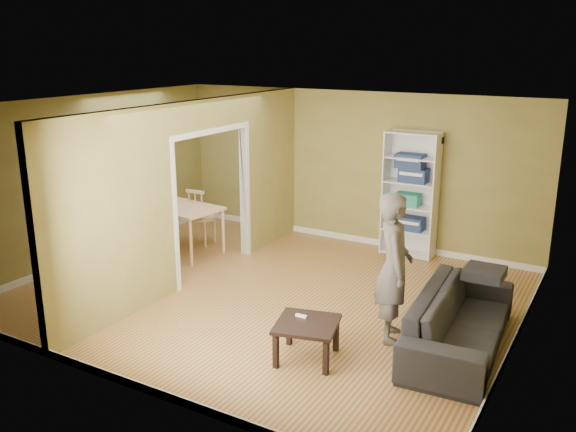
# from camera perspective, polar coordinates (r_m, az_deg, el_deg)

# --- Properties ---
(room_shell) EXTENTS (6.50, 6.50, 6.50)m
(room_shell) POSITION_cam_1_polar(r_m,az_deg,el_deg) (8.12, -1.93, 1.22)
(room_shell) COLOR tan
(room_shell) RESTS_ON ground
(partition) EXTENTS (0.22, 5.50, 2.60)m
(partition) POSITION_cam_1_polar(r_m,az_deg,el_deg) (8.79, -8.59, 2.19)
(partition) COLOR #938F49
(partition) RESTS_ON ground
(wall_speaker) EXTENTS (0.10, 0.10, 0.10)m
(wall_speaker) POSITION_cam_1_polar(r_m,az_deg,el_deg) (9.83, 14.05, 6.90)
(wall_speaker) COLOR black
(wall_speaker) RESTS_ON room_shell
(sofa) EXTENTS (2.36, 1.14, 0.88)m
(sofa) POSITION_cam_1_polar(r_m,az_deg,el_deg) (7.20, 15.87, -8.63)
(sofa) COLOR #303031
(sofa) RESTS_ON ground
(person) EXTENTS (0.93, 0.85, 2.07)m
(person) POSITION_cam_1_polar(r_m,az_deg,el_deg) (7.04, 9.95, -3.60)
(person) COLOR slate
(person) RESTS_ON ground
(bookshelf) EXTENTS (0.85, 0.37, 2.02)m
(bookshelf) POSITION_cam_1_polar(r_m,az_deg,el_deg) (10.03, 11.46, 2.05)
(bookshelf) COLOR white
(bookshelf) RESTS_ON ground
(paper_box_navy_a) EXTENTS (0.42, 0.27, 0.21)m
(paper_box_navy_a) POSITION_cam_1_polar(r_m,az_deg,el_deg) (10.10, 11.42, -0.67)
(paper_box_navy_a) COLOR navy
(paper_box_navy_a) RESTS_ON bookshelf
(paper_box_teal) EXTENTS (0.39, 0.26, 0.20)m
(paper_box_teal) POSITION_cam_1_polar(r_m,az_deg,el_deg) (10.02, 11.13, 1.53)
(paper_box_teal) COLOR #206358
(paper_box_teal) RESTS_ON bookshelf
(paper_box_navy_b) EXTENTS (0.44, 0.29, 0.22)m
(paper_box_navy_b) POSITION_cam_1_polar(r_m,az_deg,el_deg) (9.90, 11.68, 3.77)
(paper_box_navy_b) COLOR #18174F
(paper_box_navy_b) RESTS_ON bookshelf
(paper_box_navy_c) EXTENTS (0.44, 0.29, 0.23)m
(paper_box_navy_c) POSITION_cam_1_polar(r_m,az_deg,el_deg) (9.88, 11.37, 5.10)
(paper_box_navy_c) COLOR navy
(paper_box_navy_c) RESTS_ON bookshelf
(coffee_table) EXTENTS (0.65, 0.65, 0.44)m
(coffee_table) POSITION_cam_1_polar(r_m,az_deg,el_deg) (6.73, 1.78, -10.44)
(coffee_table) COLOR black
(coffee_table) RESTS_ON ground
(game_controller) EXTENTS (0.13, 0.04, 0.03)m
(game_controller) POSITION_cam_1_polar(r_m,az_deg,el_deg) (6.82, 1.24, -9.33)
(game_controller) COLOR white
(game_controller) RESTS_ON coffee_table
(dining_table) EXTENTS (1.26, 0.84, 0.79)m
(dining_table) POSITION_cam_1_polar(r_m,az_deg,el_deg) (10.11, -9.94, 0.45)
(dining_table) COLOR #E7B183
(dining_table) RESTS_ON ground
(chair_left) EXTENTS (0.63, 0.63, 1.05)m
(chair_left) POSITION_cam_1_polar(r_m,az_deg,el_deg) (10.69, -12.88, 0.11)
(chair_left) COLOR tan
(chair_left) RESTS_ON ground
(chair_near) EXTENTS (0.46, 0.46, 0.93)m
(chair_near) POSITION_cam_1_polar(r_m,az_deg,el_deg) (9.75, -11.93, -1.69)
(chair_near) COLOR tan
(chair_near) RESTS_ON ground
(chair_far) EXTENTS (0.49, 0.49, 0.99)m
(chair_far) POSITION_cam_1_polar(r_m,az_deg,el_deg) (10.56, -8.07, 0.01)
(chair_far) COLOR #D8BD7A
(chair_far) RESTS_ON ground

